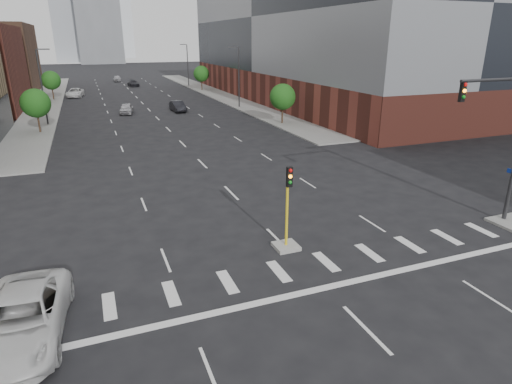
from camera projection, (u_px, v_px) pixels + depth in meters
ground at (402, 365)px, 14.10m from camera, size 400.00×400.00×0.00m
sidewalk_left_far at (47, 101)px, 73.81m from camera, size 5.00×92.00×0.15m
sidewalk_right_far at (215, 93)px, 84.09m from camera, size 5.00×92.00×0.15m
building_right_main at (317, 34)px, 73.10m from camera, size 24.00×70.00×22.00m
tower_mid at (97, 9)px, 182.01m from camera, size 18.00×18.00×44.00m
median_traffic_signal at (287, 231)px, 21.63m from camera, size 1.20×1.20×4.40m
mast_arm_signal at (512, 127)px, 23.09m from camera, size 5.12×0.90×9.07m
streetlight_right_a at (238, 75)px, 65.22m from camera, size 1.60×0.22×9.07m
streetlight_right_b at (187, 63)px, 95.91m from camera, size 1.60×0.22×9.07m
streetlight_left at (42, 84)px, 51.65m from camera, size 1.60×0.22×9.07m
tree_left_near at (36, 103)px, 47.61m from camera, size 3.20×3.20×4.85m
tree_left_far at (51, 80)px, 73.91m from camera, size 3.20×3.20×4.85m
tree_right_near at (283, 97)px, 52.82m from camera, size 3.20×3.20×4.85m
tree_right_far at (201, 74)px, 87.89m from camera, size 3.20×3.20×4.85m
car_near_left at (126, 109)px, 61.27m from camera, size 2.46×4.57×1.48m
car_mid_right at (178, 106)px, 63.14m from camera, size 1.84×4.71×1.53m
car_far_left at (75, 93)px, 78.90m from camera, size 3.47×5.98×1.57m
car_deep_right at (133, 83)px, 96.66m from camera, size 2.43×4.91×1.37m
car_distant at (117, 79)px, 107.46m from camera, size 1.96×4.53×1.52m
parked_minivan at (22, 319)px, 15.07m from camera, size 3.33×6.29×1.69m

